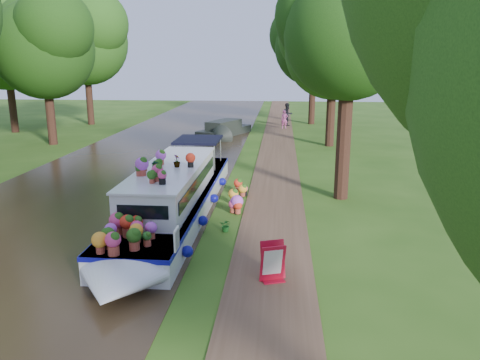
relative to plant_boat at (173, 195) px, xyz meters
name	(u,v)px	position (x,y,z in m)	size (l,w,h in m)	color
ground	(239,220)	(2.25, 0.08, -0.85)	(100.00, 100.00, 0.00)	#2B5014
canal_water	(70,215)	(-3.75, 0.08, -0.84)	(10.00, 100.00, 0.02)	black
towpath	(274,220)	(3.45, 0.08, -0.84)	(2.20, 100.00, 0.03)	#523926
plant_boat	(173,195)	(0.00, 0.00, 0.00)	(2.29, 13.52, 2.28)	silver
tree_near_overhang	(349,24)	(6.04, 3.15, 5.75)	(5.52, 5.28, 8.99)	black
tree_near_mid	(334,42)	(6.73, 15.17, 5.58)	(6.90, 6.60, 9.40)	black
tree_near_far	(314,40)	(6.23, 26.17, 6.20)	(7.59, 7.26, 10.30)	black
tree_far_c	(44,41)	(-11.27, 14.17, 5.67)	(7.13, 6.82, 9.59)	black
tree_far_d	(85,35)	(-12.77, 24.18, 6.55)	(8.05, 7.70, 10.85)	black
tree_far_h	(5,35)	(-16.77, 19.18, 6.28)	(7.82, 7.48, 10.49)	black
second_boat	(224,130)	(-0.50, 18.51, -0.39)	(3.66, 6.27, 1.14)	black
sandwich_board	(273,264)	(3.50, -4.45, -0.38)	(0.65, 0.66, 0.97)	red
pedestrian_pink	(284,119)	(3.89, 22.82, -0.08)	(0.54, 0.35, 1.48)	#C35087
pedestrian_dark	(288,115)	(4.15, 24.26, 0.13)	(0.92, 0.72, 1.90)	black
verge_plant	(226,225)	(1.95, -1.08, -0.65)	(0.37, 0.32, 0.41)	#206A22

